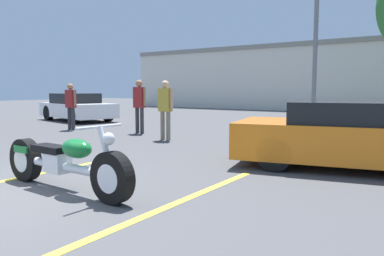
# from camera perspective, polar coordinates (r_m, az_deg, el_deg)

# --- Properties ---
(parking_stripe_middle) EXTENTS (0.12, 5.58, 0.01)m
(parking_stripe_middle) POSITION_cam_1_polar(r_m,az_deg,el_deg) (4.17, -9.00, -13.84)
(parking_stripe_middle) COLOR yellow
(parking_stripe_middle) RESTS_ON ground
(far_building) EXTENTS (32.00, 4.20, 4.40)m
(far_building) POSITION_cam_1_polar(r_m,az_deg,el_deg) (26.08, 23.00, 7.51)
(far_building) COLOR beige
(far_building) RESTS_ON ground
(light_pole) EXTENTS (1.21, 0.28, 6.79)m
(light_pole) POSITION_cam_1_polar(r_m,az_deg,el_deg) (16.41, 18.66, 13.90)
(light_pole) COLOR slate
(light_pole) RESTS_ON ground
(motorcycle) EXTENTS (2.63, 0.70, 0.96)m
(motorcycle) POSITION_cam_1_polar(r_m,az_deg,el_deg) (5.49, -18.95, -5.02)
(motorcycle) COLOR black
(motorcycle) RESTS_ON ground
(show_car_hood_open) EXTENTS (4.39, 2.63, 2.00)m
(show_car_hood_open) POSITION_cam_1_polar(r_m,az_deg,el_deg) (7.25, 23.65, -1.06)
(show_car_hood_open) COLOR orange
(show_car_hood_open) RESTS_ON ground
(parked_car_left_row) EXTENTS (4.32, 2.58, 1.22)m
(parked_car_left_row) POSITION_cam_1_polar(r_m,az_deg,el_deg) (17.48, -17.12, 2.98)
(parked_car_left_row) COLOR white
(parked_car_left_row) RESTS_ON ground
(spectator_near_motorcycle) EXTENTS (0.52, 0.21, 1.60)m
(spectator_near_motorcycle) POSITION_cam_1_polar(r_m,az_deg,el_deg) (13.55, -17.99, 3.69)
(spectator_near_motorcycle) COLOR #333338
(spectator_near_motorcycle) RESTS_ON ground
(spectator_by_show_car) EXTENTS (0.52, 0.22, 1.65)m
(spectator_by_show_car) POSITION_cam_1_polar(r_m,az_deg,el_deg) (10.33, -4.10, 3.52)
(spectator_by_show_car) COLOR gray
(spectator_by_show_car) RESTS_ON ground
(spectator_midground) EXTENTS (0.52, 0.22, 1.70)m
(spectator_midground) POSITION_cam_1_polar(r_m,az_deg,el_deg) (11.99, -8.03, 3.99)
(spectator_midground) COLOR #333338
(spectator_midground) RESTS_ON ground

